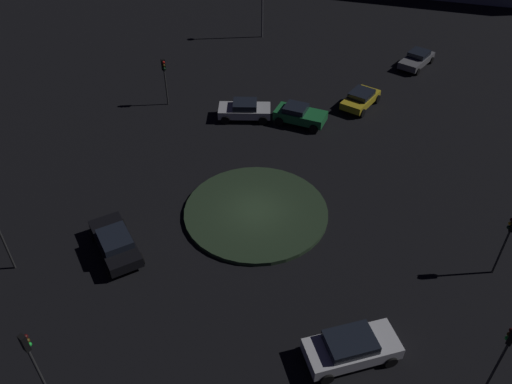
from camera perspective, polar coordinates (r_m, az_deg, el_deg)
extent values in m
plane|color=black|center=(32.50, 0.00, -2.38)|extent=(116.35, 116.35, 0.00)
cylinder|color=#263823|center=(32.42, 0.00, -2.20)|extent=(9.11, 9.11, 0.27)
cube|color=gold|center=(43.95, 11.57, 10.06)|extent=(3.95, 1.91, 0.57)
cube|color=black|center=(43.76, 11.69, 10.66)|extent=(2.02, 1.65, 0.43)
cylinder|color=black|center=(42.65, 11.78, 8.60)|extent=(0.71, 0.23, 0.71)
cylinder|color=black|center=(43.27, 9.59, 9.39)|extent=(0.71, 0.23, 0.71)
cylinder|color=black|center=(44.95, 13.38, 10.05)|extent=(0.71, 0.23, 0.71)
cylinder|color=black|center=(45.54, 11.27, 10.79)|extent=(0.71, 0.23, 0.71)
cube|color=silver|center=(41.48, -1.29, 9.05)|extent=(3.83, 4.50, 0.63)
cube|color=black|center=(41.19, -1.24, 9.72)|extent=(2.42, 2.49, 0.49)
cylinder|color=black|center=(42.41, 0.81, 9.30)|extent=(0.57, 0.71, 0.71)
cylinder|color=black|center=(40.79, 0.77, 7.97)|extent=(0.57, 0.71, 0.71)
cylinder|color=black|center=(42.54, -3.26, 9.34)|extent=(0.57, 0.71, 0.71)
cylinder|color=black|center=(40.92, -3.44, 8.00)|extent=(0.57, 0.71, 0.71)
cube|color=white|center=(25.61, 10.63, -16.79)|extent=(4.63, 4.32, 0.69)
cube|color=black|center=(25.08, 10.50, -16.13)|extent=(2.83, 2.75, 0.49)
cylinder|color=black|center=(25.00, 7.90, -19.92)|extent=(0.64, 0.59, 0.65)
cylinder|color=black|center=(25.90, 6.29, -16.50)|extent=(0.64, 0.59, 0.65)
cylinder|color=black|center=(26.02, 14.79, -17.84)|extent=(0.64, 0.59, 0.65)
cylinder|color=black|center=(26.89, 12.92, -14.67)|extent=(0.64, 0.59, 0.65)
cube|color=slate|center=(52.07, 17.45, 13.84)|extent=(4.39, 2.12, 0.60)
cube|color=black|center=(52.16, 17.73, 14.48)|extent=(1.96, 1.73, 0.47)
cylinder|color=black|center=(50.60, 17.58, 12.67)|extent=(0.64, 0.27, 0.62)
cylinder|color=black|center=(51.18, 15.72, 13.35)|extent=(0.64, 0.27, 0.62)
cylinder|color=black|center=(53.25, 18.98, 13.73)|extent=(0.64, 0.27, 0.62)
cylinder|color=black|center=(53.80, 17.19, 14.37)|extent=(0.64, 0.27, 0.62)
cube|color=black|center=(30.72, -15.42, -5.51)|extent=(3.69, 4.86, 0.65)
cube|color=black|center=(30.19, -15.47, -5.04)|extent=(2.40, 2.60, 0.44)
cylinder|color=black|center=(32.04, -17.75, -4.63)|extent=(0.51, 0.73, 0.71)
cylinder|color=black|center=(32.22, -14.59, -3.57)|extent=(0.51, 0.73, 0.71)
cylinder|color=black|center=(29.72, -16.12, -8.49)|extent=(0.51, 0.73, 0.71)
cylinder|color=black|center=(29.91, -12.70, -7.31)|extent=(0.51, 0.73, 0.71)
cube|color=#1E7238|center=(40.90, 4.97, 8.49)|extent=(2.60, 4.25, 0.71)
cube|color=black|center=(40.73, 4.45, 9.29)|extent=(1.94, 1.99, 0.41)
cylinder|color=black|center=(41.52, 7.25, 8.25)|extent=(0.36, 0.74, 0.72)
cylinder|color=black|center=(39.99, 6.44, 6.99)|extent=(0.36, 0.74, 0.72)
cylinder|color=black|center=(42.23, 3.52, 9.09)|extent=(0.36, 0.74, 0.72)
cylinder|color=black|center=(40.72, 2.60, 7.87)|extent=(0.36, 0.74, 0.72)
cylinder|color=#2D2D2D|center=(43.60, -9.99, 11.41)|extent=(0.12, 0.12, 3.13)
cube|color=black|center=(42.70, -10.29, 13.79)|extent=(0.37, 0.33, 0.90)
sphere|color=red|center=(42.46, -10.27, 14.04)|extent=(0.20, 0.20, 0.20)
sphere|color=#4C380F|center=(42.58, -10.22, 13.72)|extent=(0.20, 0.20, 0.20)
sphere|color=#0F3819|center=(42.69, -10.18, 13.39)|extent=(0.20, 0.20, 0.20)
cylinder|color=#2D2D2D|center=(25.77, 25.27, -17.11)|extent=(0.12, 0.12, 3.39)
sphere|color=#3F0C0C|center=(23.95, 26.58, -13.64)|extent=(0.20, 0.20, 0.20)
sphere|color=#4C380F|center=(24.15, 26.39, -14.03)|extent=(0.20, 0.20, 0.20)
sphere|color=#1EE53F|center=(24.35, 26.21, -14.42)|extent=(0.20, 0.20, 0.20)
cylinder|color=#2D2D2D|center=(31.11, -26.13, -5.45)|extent=(0.12, 0.12, 3.48)
cylinder|color=#2D2D2D|center=(30.82, 25.64, -6.06)|extent=(0.12, 0.12, 3.24)
sphere|color=#3F0C0C|center=(29.32, 26.63, -2.77)|extent=(0.20, 0.20, 0.20)
sphere|color=yellow|center=(29.48, 26.48, -3.16)|extent=(0.20, 0.20, 0.20)
sphere|color=#0F3819|center=(29.65, 26.33, -3.55)|extent=(0.20, 0.20, 0.20)
cylinder|color=#2D2D2D|center=(24.99, -22.99, -18.15)|extent=(0.12, 0.12, 3.60)
cube|color=black|center=(23.23, -24.42, -15.09)|extent=(0.23, 0.31, 0.90)
sphere|color=#3F0C0C|center=(23.05, -24.30, -14.48)|extent=(0.20, 0.20, 0.20)
sphere|color=#4C380F|center=(23.26, -24.12, -14.88)|extent=(0.20, 0.20, 0.20)
sphere|color=#1EE53F|center=(23.46, -23.94, -15.28)|extent=(0.20, 0.20, 0.20)
cylinder|color=#4C4C51|center=(55.14, 0.70, 20.38)|extent=(0.18, 0.18, 7.22)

